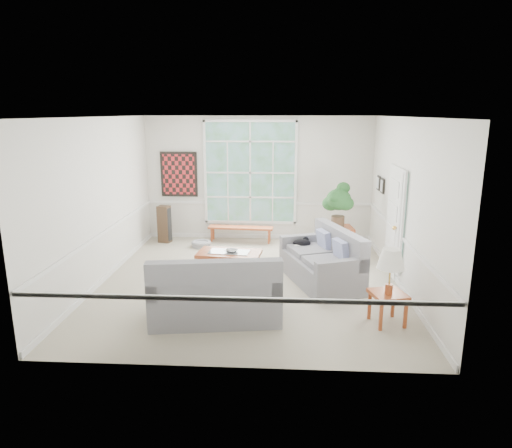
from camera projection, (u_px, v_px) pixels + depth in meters
The scene contains 24 objects.
floor at pixel (250, 281), 8.56m from camera, with size 5.50×6.00×0.01m, color #A69C87.
ceiling at pixel (250, 117), 7.85m from camera, with size 5.50×6.00×0.02m, color white.
wall_back at pixel (259, 179), 11.11m from camera, with size 5.50×0.02×3.00m, color silver.
wall_front at pixel (232, 252), 5.30m from camera, with size 5.50×0.02×3.00m, color silver.
wall_left at pixel (100, 201), 8.36m from camera, with size 0.02×6.00×3.00m, color silver.
wall_right at pixel (405, 204), 8.05m from camera, with size 0.02×6.00×3.00m, color silver.
window_back at pixel (250, 173), 11.05m from camera, with size 2.30×0.08×2.40m, color white.
entry_door at pixel (393, 221), 8.74m from camera, with size 0.08×0.90×2.10m, color white.
door_sidelight at pixel (402, 224), 8.11m from camera, with size 0.08×0.26×1.90m, color white.
wall_art at pixel (179, 174), 11.15m from camera, with size 0.90×0.06×1.10m, color maroon.
wall_frame_near at pixel (382, 186), 9.74m from camera, with size 0.04×0.26×0.32m, color black.
wall_frame_far at pixel (378, 183), 10.13m from camera, with size 0.04×0.26×0.32m, color black.
loveseat_right at pixel (321, 256), 8.38m from camera, with size 0.95×1.84×1.00m, color gray.
loveseat_front at pixel (215, 285), 6.91m from camera, with size 1.94×1.00×1.05m, color gray.
coffee_table at pixel (229, 263), 8.86m from camera, with size 1.21×0.66×0.45m, color #9B4220.
pewter_bowl at pixel (231, 251), 8.78m from camera, with size 0.29×0.29×0.07m, color #97979C.
window_bench at pixel (241, 234), 11.11m from camera, with size 1.58×0.31×0.37m, color #9B4220.
end_table at pixel (339, 240), 10.25m from camera, with size 0.59×0.59×0.59m, color #9B4220.
houseplant at pixel (338, 205), 10.04m from camera, with size 0.59×0.59×1.02m, color #215123, non-canonical shape.
side_table at pixel (387, 308), 6.78m from camera, with size 0.48×0.48×0.49m, color #9B4220.
table_lamp at pixel (390, 272), 6.58m from camera, with size 0.40×0.40×0.69m, color silver, non-canonical shape.
pet_bed at pixel (201, 244), 10.72m from camera, with size 0.45×0.45×0.13m, color gray.
floor_speaker at pixel (164, 224), 11.01m from camera, with size 0.28×0.22×0.90m, color #432F1F.
cat at pixel (302, 243), 8.94m from camera, with size 0.35×0.25×0.16m, color black.
Camera 1 is at (0.58, -8.04, 3.08)m, focal length 32.00 mm.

